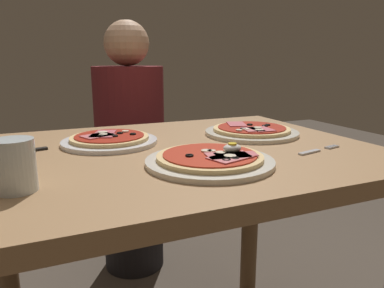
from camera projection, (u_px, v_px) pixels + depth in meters
name	position (u px, v px, depth m)	size (l,w,h in m)	color
dining_table	(176.00, 195.00, 1.02)	(1.07, 0.82, 0.78)	#9E754C
pizza_foreground	(211.00, 159.00, 0.83)	(0.30, 0.30, 0.05)	silver
pizza_across_left	(252.00, 131.00, 1.17)	(0.30, 0.30, 0.03)	silver
pizza_across_right	(110.00, 140.00, 1.04)	(0.27, 0.27, 0.03)	white
water_glass_far	(15.00, 169.00, 0.66)	(0.07, 0.07, 0.10)	silver
fork	(316.00, 151.00, 0.95)	(0.16, 0.05, 0.00)	silver
knife	(13.00, 153.00, 0.93)	(0.19, 0.06, 0.01)	silver
diner_person	(131.00, 156.00, 1.73)	(0.32, 0.32, 1.18)	black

